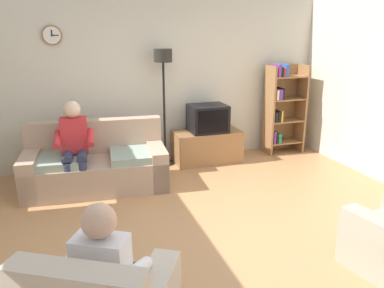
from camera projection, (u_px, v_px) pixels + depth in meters
The scene contains 9 objects.
ground_plane at pixel (218, 233), 4.08m from camera, with size 12.00×12.00×0.00m, color #B27F51.
back_wall_assembly at pixel (157, 79), 6.10m from camera, with size 6.20×0.17×2.70m.
couch at pixel (96, 166), 5.21m from camera, with size 1.97×1.04×0.90m.
tv_stand at pixel (207, 146), 6.27m from camera, with size 1.10×0.56×0.52m.
tv at pixel (208, 118), 6.11m from camera, with size 0.60×0.49×0.44m.
bookshelf at pixel (282, 107), 6.61m from camera, with size 0.68×0.36×1.58m.
floor_lamp at pixel (163, 75), 5.80m from camera, with size 0.28×0.28×1.85m.
person_on_couch at pixel (74, 143), 4.92m from camera, with size 0.54×0.56×1.24m.
person_in_left_armchair at pixel (109, 270), 2.47m from camera, with size 0.61×0.63×1.12m.
Camera 1 is at (-1.41, -3.35, 2.12)m, focal length 35.10 mm.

